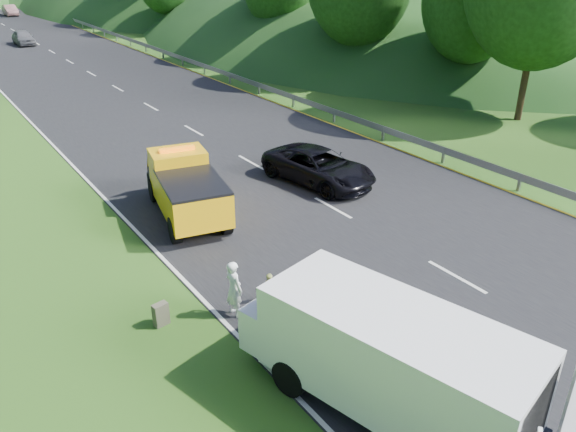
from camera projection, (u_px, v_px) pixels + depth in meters
ground at (338, 278)px, 16.96m from camera, size 320.00×320.00×0.00m
road_surface at (70, 62)px, 48.10m from camera, size 14.00×200.00×0.02m
guardrail at (106, 37)px, 61.09m from camera, size 0.06×140.00×1.52m
tree_line_right at (184, 22)px, 73.13m from camera, size 14.00×140.00×14.00m
tow_truck at (186, 187)px, 20.39m from camera, size 3.05×5.72×2.34m
white_van at (386, 355)px, 11.66m from camera, size 4.60×7.49×2.48m
woman at (235, 315)px, 15.29m from camera, size 0.50×0.64×1.64m
child at (271, 303)px, 15.78m from camera, size 0.55×0.49×0.93m
suitcase at (161, 314)px, 14.76m from camera, size 0.43×0.28×0.65m
spare_tire at (489, 427)px, 11.74m from camera, size 0.61×0.61×0.20m
passing_suv at (318, 183)px, 23.76m from camera, size 3.19×5.44×1.42m
dist_car_a at (25, 45)px, 56.14m from camera, size 1.67×4.14×1.41m
dist_car_b at (11, 16)px, 79.02m from camera, size 1.50×4.30×1.42m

